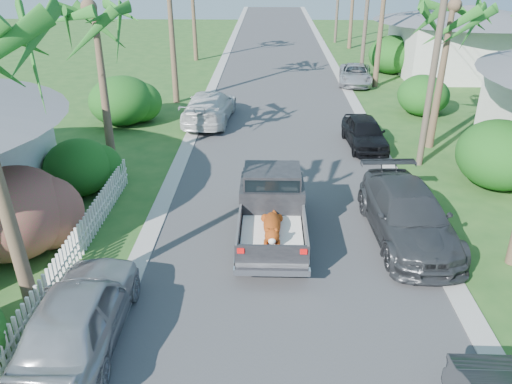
{
  "coord_description": "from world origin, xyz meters",
  "views": [
    {
      "loc": [
        -0.63,
        -6.19,
        8.0
      ],
      "look_at": [
        -0.99,
        7.34,
        1.4
      ],
      "focal_mm": 35.0,
      "sensor_mm": 36.0,
      "label": 1
    }
  ],
  "objects_px": {
    "parked_car_ln": "(79,314)",
    "house_right_far": "(465,43)",
    "parked_car_lf": "(209,107)",
    "utility_pole_b": "(437,51)",
    "parked_car_rf": "(365,133)",
    "utility_pole_c": "(367,8)",
    "palm_r_b": "(452,7)",
    "parked_car_rd": "(355,75)",
    "palm_l_b": "(93,9)",
    "pickup_truck": "(272,204)",
    "parked_car_rm": "(408,215)"
  },
  "relations": [
    {
      "from": "pickup_truck",
      "to": "parked_car_ln",
      "type": "height_order",
      "value": "pickup_truck"
    },
    {
      "from": "parked_car_rd",
      "to": "house_right_far",
      "type": "bearing_deg",
      "value": 29.85
    },
    {
      "from": "house_right_far",
      "to": "utility_pole_b",
      "type": "distance_m",
      "value": 18.71
    },
    {
      "from": "parked_car_rf",
      "to": "parked_car_lf",
      "type": "height_order",
      "value": "parked_car_lf"
    },
    {
      "from": "parked_car_lf",
      "to": "palm_r_b",
      "type": "height_order",
      "value": "palm_r_b"
    },
    {
      "from": "parked_car_lf",
      "to": "house_right_far",
      "type": "height_order",
      "value": "house_right_far"
    },
    {
      "from": "house_right_far",
      "to": "utility_pole_b",
      "type": "height_order",
      "value": "utility_pole_b"
    },
    {
      "from": "parked_car_lf",
      "to": "palm_l_b",
      "type": "distance_m",
      "value": 8.94
    },
    {
      "from": "palm_r_b",
      "to": "utility_pole_b",
      "type": "bearing_deg",
      "value": -116.57
    },
    {
      "from": "house_right_far",
      "to": "utility_pole_c",
      "type": "relative_size",
      "value": 1.0
    },
    {
      "from": "parked_car_lf",
      "to": "palm_r_b",
      "type": "distance_m",
      "value": 11.99
    },
    {
      "from": "palm_l_b",
      "to": "utility_pole_c",
      "type": "distance_m",
      "value": 20.3
    },
    {
      "from": "palm_r_b",
      "to": "utility_pole_c",
      "type": "xyz_separation_m",
      "value": [
        -1.0,
        13.0,
        -1.35
      ]
    },
    {
      "from": "parked_car_rf",
      "to": "utility_pole_c",
      "type": "height_order",
      "value": "utility_pole_c"
    },
    {
      "from": "parked_car_rd",
      "to": "utility_pole_c",
      "type": "bearing_deg",
      "value": 73.12
    },
    {
      "from": "pickup_truck",
      "to": "palm_r_b",
      "type": "distance_m",
      "value": 11.57
    },
    {
      "from": "palm_r_b",
      "to": "parked_car_ln",
      "type": "bearing_deg",
      "value": -131.89
    },
    {
      "from": "house_right_far",
      "to": "palm_l_b",
      "type": "bearing_deg",
      "value": -137.73
    },
    {
      "from": "pickup_truck",
      "to": "parked_car_rf",
      "type": "bearing_deg",
      "value": 61.68
    },
    {
      "from": "pickup_truck",
      "to": "utility_pole_b",
      "type": "height_order",
      "value": "utility_pole_b"
    },
    {
      "from": "parked_car_rm",
      "to": "house_right_far",
      "type": "xyz_separation_m",
      "value": [
        9.4,
        22.89,
        1.33
      ]
    },
    {
      "from": "parked_car_rf",
      "to": "parked_car_rd",
      "type": "distance_m",
      "value": 11.73
    },
    {
      "from": "parked_car_rf",
      "to": "palm_r_b",
      "type": "xyz_separation_m",
      "value": [
        2.96,
        -0.0,
        5.29
      ]
    },
    {
      "from": "parked_car_rf",
      "to": "house_right_far",
      "type": "xyz_separation_m",
      "value": [
        9.36,
        15.0,
        1.46
      ]
    },
    {
      "from": "palm_l_b",
      "to": "utility_pole_c",
      "type": "xyz_separation_m",
      "value": [
        12.4,
        16.0,
        -1.55
      ]
    },
    {
      "from": "parked_car_rf",
      "to": "utility_pole_c",
      "type": "xyz_separation_m",
      "value": [
        1.96,
        13.0,
        3.94
      ]
    },
    {
      "from": "utility_pole_b",
      "to": "palm_r_b",
      "type": "bearing_deg",
      "value": 63.43
    },
    {
      "from": "pickup_truck",
      "to": "house_right_far",
      "type": "relative_size",
      "value": 0.57
    },
    {
      "from": "parked_car_rm",
      "to": "parked_car_rf",
      "type": "bearing_deg",
      "value": 86.79
    },
    {
      "from": "pickup_truck",
      "to": "parked_car_rm",
      "type": "relative_size",
      "value": 0.95
    },
    {
      "from": "parked_car_rf",
      "to": "utility_pole_b",
      "type": "xyz_separation_m",
      "value": [
        1.96,
        -2.0,
        3.94
      ]
    },
    {
      "from": "parked_car_rd",
      "to": "utility_pole_b",
      "type": "bearing_deg",
      "value": -80.32
    },
    {
      "from": "parked_car_rf",
      "to": "palm_r_b",
      "type": "bearing_deg",
      "value": -3.44
    },
    {
      "from": "parked_car_rm",
      "to": "parked_car_ln",
      "type": "height_order",
      "value": "parked_car_ln"
    },
    {
      "from": "parked_car_rf",
      "to": "house_right_far",
      "type": "distance_m",
      "value": 17.74
    },
    {
      "from": "parked_car_rm",
      "to": "palm_l_b",
      "type": "xyz_separation_m",
      "value": [
        -10.4,
        4.89,
        5.36
      ]
    },
    {
      "from": "pickup_truck",
      "to": "parked_car_ln",
      "type": "distance_m",
      "value": 6.53
    },
    {
      "from": "palm_l_b",
      "to": "parked_car_ln",
      "type": "bearing_deg",
      "value": -77.99
    },
    {
      "from": "palm_r_b",
      "to": "parked_car_rm",
      "type": "bearing_deg",
      "value": -110.82
    },
    {
      "from": "parked_car_rd",
      "to": "house_right_far",
      "type": "relative_size",
      "value": 0.49
    },
    {
      "from": "parked_car_ln",
      "to": "parked_car_lf",
      "type": "relative_size",
      "value": 0.86
    },
    {
      "from": "parked_car_ln",
      "to": "house_right_far",
      "type": "bearing_deg",
      "value": -123.7
    },
    {
      "from": "palm_r_b",
      "to": "house_right_far",
      "type": "bearing_deg",
      "value": 66.89
    },
    {
      "from": "parked_car_lf",
      "to": "utility_pole_b",
      "type": "distance_m",
      "value": 11.39
    },
    {
      "from": "parked_car_rm",
      "to": "utility_pole_c",
      "type": "relative_size",
      "value": 0.6
    },
    {
      "from": "parked_car_ln",
      "to": "parked_car_rm",
      "type": "bearing_deg",
      "value": -151.3
    },
    {
      "from": "parked_car_ln",
      "to": "utility_pole_c",
      "type": "distance_m",
      "value": 27.92
    },
    {
      "from": "palm_l_b",
      "to": "palm_r_b",
      "type": "bearing_deg",
      "value": 12.62
    },
    {
      "from": "parked_car_ln",
      "to": "palm_r_b",
      "type": "xyz_separation_m",
      "value": [
        11.35,
        12.65,
        5.16
      ]
    },
    {
      "from": "parked_car_rd",
      "to": "parked_car_ln",
      "type": "relative_size",
      "value": 0.96
    }
  ]
}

